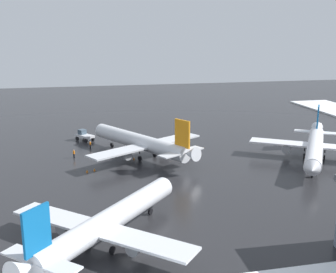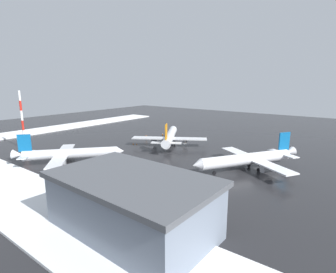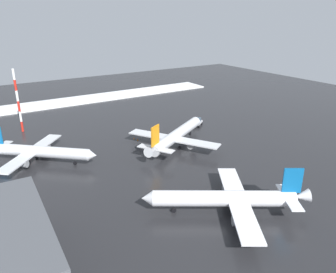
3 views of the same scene
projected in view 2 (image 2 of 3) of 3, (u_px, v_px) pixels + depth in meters
name	position (u px, v px, depth m)	size (l,w,h in m)	color
ground_plane	(171.00, 147.00, 90.92)	(240.00, 240.00, 0.00)	#232326
snow_bank_far	(22.00, 196.00, 51.62)	(152.00, 16.00, 0.44)	white
snow_bank_left	(62.00, 127.00, 130.06)	(14.00, 116.00, 0.44)	white
airplane_far_rear	(170.00, 137.00, 93.71)	(24.44, 28.56, 9.41)	silver
airplane_parked_portside	(69.00, 154.00, 72.03)	(22.45, 23.85, 8.74)	silver
airplane_foreground_jet	(248.00, 159.00, 66.76)	(23.39, 27.26, 9.14)	white
pushback_tug	(171.00, 132.00, 113.01)	(4.54, 4.99, 2.50)	silver
ground_crew_mid_apron	(163.00, 135.00, 106.49)	(0.36, 0.36, 1.71)	black
ground_crew_beside_wing	(146.00, 137.00, 103.62)	(0.36, 0.36, 1.71)	black
antenna_mast	(22.00, 120.00, 86.66)	(0.70, 0.70, 19.55)	red
cargo_hangar	(132.00, 204.00, 39.00)	(25.48, 15.81, 8.80)	slate
traffic_cone_near_nose	(163.00, 144.00, 94.03)	(0.36, 0.36, 0.55)	orange
traffic_cone_mid_line	(133.00, 144.00, 94.86)	(0.36, 0.36, 0.55)	orange
traffic_cone_wingtip_side	(137.00, 144.00, 94.45)	(0.36, 0.36, 0.55)	orange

